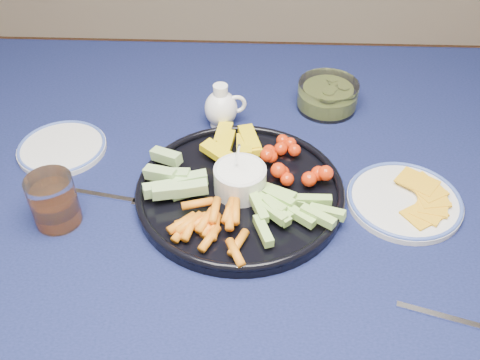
{
  "coord_description": "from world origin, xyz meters",
  "views": [
    {
      "loc": [
        0.12,
        -0.78,
        1.43
      ],
      "look_at": [
        0.1,
        -0.07,
        0.79
      ],
      "focal_mm": 40.0,
      "sensor_mm": 36.0,
      "label": 1
    }
  ],
  "objects_px": {
    "juice_tumbler": "(54,203)",
    "dining_table": "(195,205)",
    "side_plate_extra": "(62,148)",
    "pickle_bowl": "(327,97)",
    "cheese_plate": "(405,199)",
    "creamer_pitcher": "(222,108)",
    "crudite_platter": "(238,188)"
  },
  "relations": [
    {
      "from": "juice_tumbler",
      "to": "dining_table",
      "type": "bearing_deg",
      "value": 31.92
    },
    {
      "from": "crudite_platter",
      "to": "side_plate_extra",
      "type": "bearing_deg",
      "value": 161.31
    },
    {
      "from": "dining_table",
      "to": "crudite_platter",
      "type": "height_order",
      "value": "crudite_platter"
    },
    {
      "from": "creamer_pitcher",
      "to": "juice_tumbler",
      "type": "relative_size",
      "value": 1.02
    },
    {
      "from": "creamer_pitcher",
      "to": "cheese_plate",
      "type": "relative_size",
      "value": 0.47
    },
    {
      "from": "creamer_pitcher",
      "to": "pickle_bowl",
      "type": "bearing_deg",
      "value": 18.0
    },
    {
      "from": "dining_table",
      "to": "creamer_pitcher",
      "type": "height_order",
      "value": "creamer_pitcher"
    },
    {
      "from": "juice_tumbler",
      "to": "side_plate_extra",
      "type": "xyz_separation_m",
      "value": [
        -0.05,
        0.2,
        -0.03
      ]
    },
    {
      "from": "dining_table",
      "to": "side_plate_extra",
      "type": "relative_size",
      "value": 9.39
    },
    {
      "from": "creamer_pitcher",
      "to": "side_plate_extra",
      "type": "bearing_deg",
      "value": -161.93
    },
    {
      "from": "pickle_bowl",
      "to": "side_plate_extra",
      "type": "height_order",
      "value": "pickle_bowl"
    },
    {
      "from": "dining_table",
      "to": "juice_tumbler",
      "type": "bearing_deg",
      "value": -148.08
    },
    {
      "from": "creamer_pitcher",
      "to": "juice_tumbler",
      "type": "xyz_separation_m",
      "value": [
        -0.27,
        -0.3,
        -0.0
      ]
    },
    {
      "from": "pickle_bowl",
      "to": "cheese_plate",
      "type": "relative_size",
      "value": 0.65
    },
    {
      "from": "crudite_platter",
      "to": "pickle_bowl",
      "type": "distance_m",
      "value": 0.35
    },
    {
      "from": "creamer_pitcher",
      "to": "pickle_bowl",
      "type": "height_order",
      "value": "creamer_pitcher"
    },
    {
      "from": "dining_table",
      "to": "creamer_pitcher",
      "type": "bearing_deg",
      "value": 73.83
    },
    {
      "from": "dining_table",
      "to": "cheese_plate",
      "type": "xyz_separation_m",
      "value": [
        0.39,
        -0.07,
        0.1
      ]
    },
    {
      "from": "dining_table",
      "to": "side_plate_extra",
      "type": "xyz_separation_m",
      "value": [
        -0.27,
        0.06,
        0.1
      ]
    },
    {
      "from": "pickle_bowl",
      "to": "side_plate_extra",
      "type": "bearing_deg",
      "value": -161.96
    },
    {
      "from": "crudite_platter",
      "to": "pickle_bowl",
      "type": "relative_size",
      "value": 2.86
    },
    {
      "from": "creamer_pitcher",
      "to": "side_plate_extra",
      "type": "distance_m",
      "value": 0.34
    },
    {
      "from": "juice_tumbler",
      "to": "cheese_plate",
      "type": "bearing_deg",
      "value": 6.19
    },
    {
      "from": "cheese_plate",
      "to": "juice_tumbler",
      "type": "relative_size",
      "value": 2.18
    },
    {
      "from": "creamer_pitcher",
      "to": "pickle_bowl",
      "type": "distance_m",
      "value": 0.24
    },
    {
      "from": "pickle_bowl",
      "to": "juice_tumbler",
      "type": "distance_m",
      "value": 0.62
    },
    {
      "from": "pickle_bowl",
      "to": "juice_tumbler",
      "type": "xyz_separation_m",
      "value": [
        -0.5,
        -0.37,
        0.01
      ]
    },
    {
      "from": "pickle_bowl",
      "to": "cheese_plate",
      "type": "bearing_deg",
      "value": -69.25
    },
    {
      "from": "dining_table",
      "to": "crudite_platter",
      "type": "xyz_separation_m",
      "value": [
        0.09,
        -0.07,
        0.11
      ]
    },
    {
      "from": "crudite_platter",
      "to": "side_plate_extra",
      "type": "xyz_separation_m",
      "value": [
        -0.36,
        0.12,
        -0.01
      ]
    },
    {
      "from": "crudite_platter",
      "to": "juice_tumbler",
      "type": "relative_size",
      "value": 4.02
    },
    {
      "from": "side_plate_extra",
      "to": "dining_table",
      "type": "bearing_deg",
      "value": -12.02
    }
  ]
}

